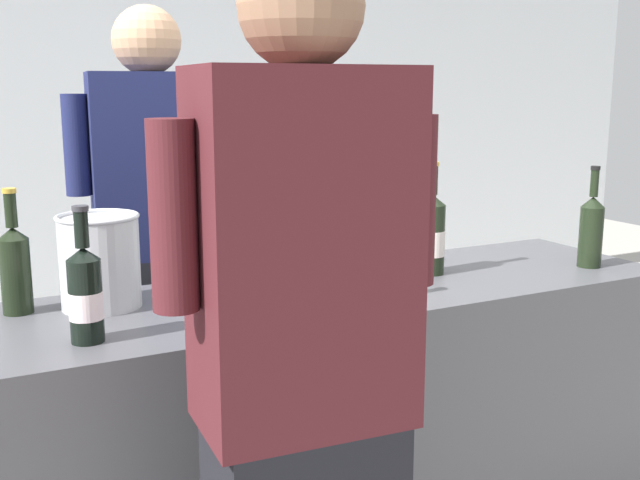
% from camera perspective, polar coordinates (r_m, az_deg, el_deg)
% --- Properties ---
extents(wall_back, '(8.00, 0.10, 2.80)m').
position_cam_1_polar(wall_back, '(4.58, -16.16, 9.68)').
color(wall_back, silver).
rests_on(wall_back, ground_plane).
extents(counter, '(2.34, 0.60, 0.92)m').
position_cam_1_polar(counter, '(2.33, -1.49, -15.04)').
color(counter, '#4C4C51').
rests_on(counter, ground_plane).
extents(wine_bottle_0, '(0.08, 0.08, 0.35)m').
position_cam_1_polar(wine_bottle_0, '(2.40, 8.28, 0.41)').
color(wine_bottle_0, black).
rests_on(wine_bottle_0, counter).
extents(wine_bottle_1, '(0.08, 0.08, 0.33)m').
position_cam_1_polar(wine_bottle_1, '(2.62, 19.50, 0.75)').
color(wine_bottle_1, black).
rests_on(wine_bottle_1, counter).
extents(wine_bottle_2, '(0.07, 0.07, 0.31)m').
position_cam_1_polar(wine_bottle_2, '(2.39, 2.46, 0.20)').
color(wine_bottle_2, black).
rests_on(wine_bottle_2, counter).
extents(wine_bottle_3, '(0.08, 0.08, 0.33)m').
position_cam_1_polar(wine_bottle_3, '(2.11, -21.71, -1.83)').
color(wine_bottle_3, black).
rests_on(wine_bottle_3, counter).
extents(wine_bottle_4, '(0.08, 0.08, 0.32)m').
position_cam_1_polar(wine_bottle_4, '(1.82, -17.04, -3.82)').
color(wine_bottle_4, black).
rests_on(wine_bottle_4, counter).
extents(wine_bottle_5, '(0.08, 0.08, 0.33)m').
position_cam_1_polar(wine_bottle_5, '(2.00, 0.81, -1.85)').
color(wine_bottle_5, black).
rests_on(wine_bottle_5, counter).
extents(wine_glass, '(0.08, 0.08, 0.19)m').
position_cam_1_polar(wine_glass, '(1.94, -3.24, -1.98)').
color(wine_glass, silver).
rests_on(wine_glass, counter).
extents(ice_bucket, '(0.22, 0.22, 0.25)m').
position_cam_1_polar(ice_bucket, '(2.10, -16.04, -1.48)').
color(ice_bucket, silver).
rests_on(ice_bucket, counter).
extents(person_server, '(0.54, 0.29, 1.75)m').
position_cam_1_polar(person_server, '(2.65, -12.04, -2.71)').
color(person_server, black).
rests_on(person_server, ground_plane).
extents(person_guest, '(0.54, 0.27, 1.74)m').
position_cam_1_polar(person_guest, '(1.49, -1.28, -13.98)').
color(person_guest, black).
rests_on(person_guest, ground_plane).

